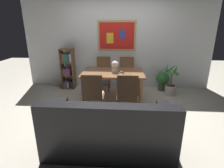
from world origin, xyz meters
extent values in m
plane|color=beige|center=(0.00, 0.00, 0.00)|extent=(12.00, 12.00, 0.00)
cube|color=silver|center=(0.00, 1.71, 1.30)|extent=(5.20, 0.10, 2.60)
cube|color=tan|center=(-0.02, 1.65, 1.46)|extent=(1.04, 0.02, 0.80)
cube|color=red|center=(-0.02, 1.63, 1.46)|extent=(0.94, 0.01, 0.70)
cube|color=gold|center=(-0.20, 1.62, 1.40)|extent=(0.19, 0.00, 0.28)
cube|color=#263FA5|center=(0.14, 1.62, 1.50)|extent=(0.16, 0.00, 0.22)
cube|color=brown|center=(-0.05, 0.59, 0.71)|extent=(1.40, 0.92, 0.04)
cylinder|color=brown|center=(-0.67, 0.21, 0.34)|extent=(0.07, 0.07, 0.69)
cylinder|color=brown|center=(0.57, 0.21, 0.34)|extent=(0.07, 0.07, 0.69)
cylinder|color=brown|center=(-0.67, 0.97, 0.34)|extent=(0.07, 0.07, 0.69)
cylinder|color=brown|center=(0.57, 0.97, 0.34)|extent=(0.07, 0.07, 0.69)
cube|color=brown|center=(-0.37, -0.17, 0.44)|extent=(0.40, 0.40, 0.03)
cube|color=beige|center=(-0.37, -0.17, 0.47)|extent=(0.36, 0.36, 0.03)
cylinder|color=brown|center=(-0.54, -0.34, 0.21)|extent=(0.04, 0.04, 0.42)
cylinder|color=brown|center=(-0.20, -0.34, 0.21)|extent=(0.04, 0.04, 0.42)
cylinder|color=brown|center=(-0.54, 0.00, 0.21)|extent=(0.04, 0.04, 0.42)
cylinder|color=brown|center=(-0.20, 0.00, 0.21)|extent=(0.04, 0.04, 0.42)
cube|color=brown|center=(-0.37, -0.35, 0.68)|extent=(0.38, 0.04, 0.46)
cube|color=brown|center=(-0.37, -0.35, 0.88)|extent=(0.38, 0.05, 0.06)
cube|color=brown|center=(-0.37, 1.33, 0.44)|extent=(0.40, 0.40, 0.03)
cube|color=beige|center=(-0.37, 1.33, 0.47)|extent=(0.36, 0.36, 0.03)
cylinder|color=brown|center=(-0.20, 1.50, 0.21)|extent=(0.04, 0.04, 0.42)
cylinder|color=brown|center=(-0.54, 1.50, 0.21)|extent=(0.04, 0.04, 0.42)
cylinder|color=brown|center=(-0.20, 1.16, 0.21)|extent=(0.04, 0.04, 0.42)
cylinder|color=brown|center=(-0.54, 1.16, 0.21)|extent=(0.04, 0.04, 0.42)
cube|color=brown|center=(-0.37, 1.51, 0.68)|extent=(0.38, 0.04, 0.46)
cube|color=brown|center=(-0.37, 1.51, 0.88)|extent=(0.38, 0.05, 0.06)
cube|color=brown|center=(0.27, -0.15, 0.44)|extent=(0.40, 0.40, 0.03)
cube|color=beige|center=(0.27, -0.15, 0.47)|extent=(0.36, 0.36, 0.03)
cylinder|color=brown|center=(0.10, -0.32, 0.21)|extent=(0.04, 0.04, 0.42)
cylinder|color=brown|center=(0.44, -0.32, 0.21)|extent=(0.04, 0.04, 0.42)
cylinder|color=brown|center=(0.10, 0.02, 0.21)|extent=(0.04, 0.04, 0.42)
cylinder|color=brown|center=(0.44, 0.02, 0.21)|extent=(0.04, 0.04, 0.42)
cube|color=brown|center=(0.27, -0.33, 0.68)|extent=(0.38, 0.04, 0.46)
cube|color=brown|center=(0.27, -0.33, 0.88)|extent=(0.38, 0.05, 0.06)
cube|color=brown|center=(0.28, 1.35, 0.44)|extent=(0.40, 0.40, 0.03)
cube|color=beige|center=(0.28, 1.35, 0.47)|extent=(0.36, 0.36, 0.03)
cylinder|color=brown|center=(0.45, 1.52, 0.21)|extent=(0.04, 0.04, 0.42)
cylinder|color=brown|center=(0.11, 1.52, 0.21)|extent=(0.04, 0.04, 0.42)
cylinder|color=brown|center=(0.45, 1.18, 0.21)|extent=(0.04, 0.04, 0.42)
cylinder|color=brown|center=(0.11, 1.18, 0.21)|extent=(0.04, 0.04, 0.42)
cube|color=brown|center=(0.28, 1.53, 0.68)|extent=(0.38, 0.04, 0.46)
cube|color=brown|center=(0.28, 1.53, 0.88)|extent=(0.38, 0.05, 0.06)
cube|color=black|center=(0.01, -1.11, 0.20)|extent=(1.80, 0.84, 0.40)
cube|color=black|center=(0.01, -1.43, 0.62)|extent=(1.80, 0.20, 0.44)
cube|color=black|center=(-0.80, -1.11, 0.51)|extent=(0.18, 0.80, 0.22)
cube|color=black|center=(0.82, -1.11, 0.51)|extent=(0.18, 0.80, 0.22)
cube|color=#334C72|center=(-0.44, -1.29, 0.56)|extent=(0.32, 0.16, 0.33)
cube|color=#334C72|center=(0.01, -1.29, 0.56)|extent=(0.32, 0.16, 0.33)
cube|color=brown|center=(-1.54, 1.44, 0.57)|extent=(0.03, 0.28, 1.13)
cube|color=brown|center=(-1.21, 1.44, 0.57)|extent=(0.03, 0.28, 1.13)
cube|color=brown|center=(-1.38, 1.44, 0.01)|extent=(0.36, 0.28, 0.03)
cube|color=brown|center=(-1.38, 1.44, 1.12)|extent=(0.36, 0.28, 0.03)
cube|color=brown|center=(-1.38, 1.44, 0.38)|extent=(0.30, 0.28, 0.02)
cube|color=brown|center=(-1.38, 1.44, 0.76)|extent=(0.30, 0.28, 0.02)
cube|color=#337247|center=(-1.49, 1.44, 0.11)|extent=(0.04, 0.22, 0.17)
cube|color=#7F3F72|center=(-1.44, 1.44, 0.14)|extent=(0.05, 0.22, 0.23)
cube|color=beige|center=(-1.39, 1.44, 0.11)|extent=(0.05, 0.22, 0.17)
cube|color=black|center=(-1.33, 1.44, 0.13)|extent=(0.05, 0.22, 0.20)
cube|color=#2D4C8C|center=(-1.27, 1.44, 0.11)|extent=(0.04, 0.22, 0.16)
cube|color=#595960|center=(-1.49, 1.44, 0.49)|extent=(0.05, 0.22, 0.21)
cube|color=#595960|center=(-1.44, 1.44, 0.48)|extent=(0.05, 0.22, 0.18)
cube|color=#7F3F72|center=(-1.38, 1.44, 0.50)|extent=(0.05, 0.22, 0.23)
cube|color=#7F3F72|center=(-1.33, 1.44, 0.49)|extent=(0.05, 0.22, 0.20)
cube|color=#B2332D|center=(-1.50, 1.44, 0.89)|extent=(0.04, 0.22, 0.24)
cube|color=#337247|center=(-1.44, 1.44, 0.88)|extent=(0.06, 0.22, 0.22)
cube|color=#337247|center=(-1.38, 1.44, 0.87)|extent=(0.05, 0.22, 0.22)
cube|color=#2D4C8C|center=(-1.32, 1.44, 0.88)|extent=(0.05, 0.22, 0.24)
cube|color=beige|center=(-1.25, 1.44, 0.88)|extent=(0.06, 0.22, 0.23)
cylinder|color=#4C4742|center=(1.28, 1.43, 0.10)|extent=(0.21, 0.21, 0.20)
cylinder|color=#332319|center=(1.28, 1.43, 0.19)|extent=(0.19, 0.19, 0.02)
sphere|color=#2D6B33|center=(1.28, 1.43, 0.35)|extent=(0.37, 0.37, 0.37)
cylinder|color=#2D6B33|center=(1.32, 1.31, 0.11)|extent=(0.03, 0.03, 0.26)
cylinder|color=#2D6B33|center=(1.38, 1.50, 0.08)|extent=(0.03, 0.03, 0.31)
cylinder|color=#B2ADA3|center=(1.42, 1.09, 0.13)|extent=(0.26, 0.26, 0.26)
cylinder|color=#332319|center=(1.42, 1.09, 0.25)|extent=(0.23, 0.23, 0.02)
cylinder|color=brown|center=(1.42, 1.09, 0.42)|extent=(0.04, 0.04, 0.33)
cone|color=#387F3D|center=(1.50, 1.09, 0.70)|extent=(0.08, 0.21, 0.27)
cone|color=#387F3D|center=(1.44, 1.22, 0.69)|extent=(0.28, 0.12, 0.27)
cone|color=#387F3D|center=(1.29, 1.17, 0.69)|extent=(0.22, 0.30, 0.28)
cone|color=#387F3D|center=(1.33, 1.02, 0.65)|extent=(0.22, 0.23, 0.20)
cone|color=#387F3D|center=(1.44, 0.97, 0.66)|extent=(0.26, 0.12, 0.21)
cylinder|color=beige|center=(0.00, 0.56, 0.79)|extent=(0.15, 0.15, 0.12)
sphere|color=silver|center=(0.00, 0.56, 0.91)|extent=(0.16, 0.16, 0.16)
sphere|color=#EACC4C|center=(-0.03, 0.61, 0.91)|extent=(0.06, 0.06, 0.06)
sphere|color=silver|center=(0.03, 0.50, 0.89)|extent=(0.06, 0.06, 0.06)
sphere|color=pink|center=(0.06, 0.58, 0.92)|extent=(0.06, 0.06, 0.06)
cube|color=black|center=(0.15, 0.53, 0.74)|extent=(0.12, 0.15, 0.02)
cube|color=gray|center=(0.15, 0.53, 0.75)|extent=(0.08, 0.10, 0.00)
camera|label=1|loc=(0.21, -3.36, 1.77)|focal=28.54mm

